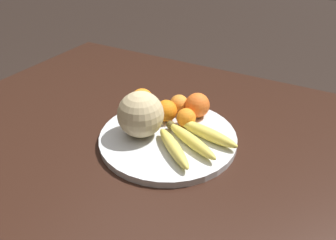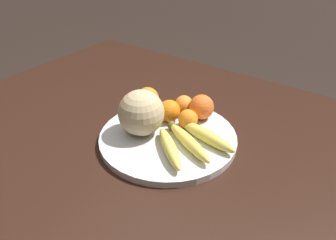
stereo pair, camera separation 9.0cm
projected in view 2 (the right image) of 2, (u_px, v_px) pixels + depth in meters
kitchen_table at (155, 160)px, 1.00m from camera, size 1.45×1.11×0.75m
fruit_bowl at (168, 137)px, 0.93m from camera, size 0.39×0.39×0.02m
melon at (141, 113)px, 0.91m from camera, size 0.13×0.13×0.13m
banana_bunch at (189, 141)px, 0.87m from camera, size 0.23×0.21×0.03m
orange_front_left at (169, 111)px, 0.98m from camera, size 0.07×0.07×0.07m
orange_front_right at (184, 105)px, 1.02m from camera, size 0.06×0.06×0.06m
orange_mid_center at (148, 99)px, 1.04m from camera, size 0.07×0.07×0.07m
orange_back_left at (188, 119)px, 0.95m from camera, size 0.06×0.06×0.06m
orange_back_right at (201, 107)px, 0.99m from camera, size 0.08×0.08×0.08m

